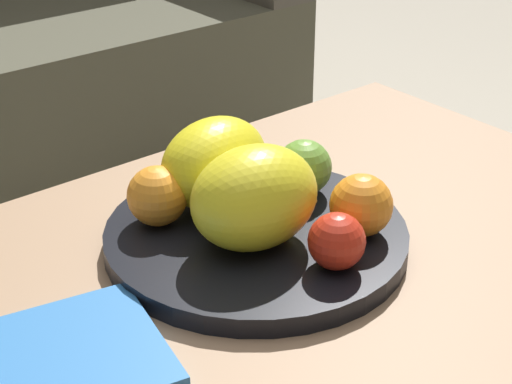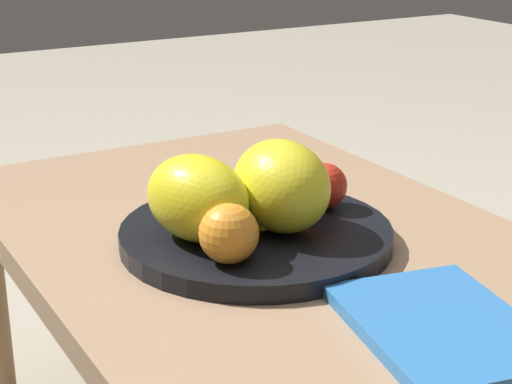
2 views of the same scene
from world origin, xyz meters
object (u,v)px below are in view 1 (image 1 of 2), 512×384
object	(u,v)px
orange_left	(157,196)
banana_bunch	(259,195)
coffee_table	(282,283)
apple_front	(337,241)
melon_smaller_beside	(214,162)
apple_left	(304,167)
fruit_bowl	(256,237)
magazine	(36,368)
melon_large_front	(255,197)
orange_front	(361,205)

from	to	relation	value
orange_left	banana_bunch	xyz separation A→B (m)	(0.11, -0.06, -0.01)
coffee_table	apple_front	distance (m)	0.14
coffee_table	melon_smaller_beside	size ratio (longest dim) A/B	6.56
apple_front	apple_left	xyz separation A→B (m)	(0.09, 0.16, 0.00)
apple_front	banana_bunch	world-z (taller)	apple_front
apple_left	banana_bunch	bearing A→B (deg)	-175.76
fruit_bowl	apple_left	world-z (taller)	apple_left
orange_left	apple_front	size ratio (longest dim) A/B	1.14
banana_bunch	fruit_bowl	bearing A→B (deg)	-135.10
fruit_bowl	magazine	distance (m)	0.32
coffee_table	fruit_bowl	distance (m)	0.07
melon_smaller_beside	banana_bunch	world-z (taller)	melon_smaller_beside
fruit_bowl	banana_bunch	xyz separation A→B (m)	(0.03, 0.03, 0.04)
coffee_table	apple_left	size ratio (longest dim) A/B	14.07
fruit_bowl	melon_large_front	bearing A→B (deg)	-132.10
orange_front	melon_smaller_beside	bearing A→B (deg)	116.49
melon_smaller_beside	apple_front	size ratio (longest dim) A/B	2.39
orange_front	apple_front	bearing A→B (deg)	-155.06
melon_large_front	melon_smaller_beside	size ratio (longest dim) A/B	1.00
coffee_table	apple_front	xyz separation A→B (m)	(-0.00, -0.09, 0.10)
orange_left	apple_left	world-z (taller)	orange_left
apple_left	banana_bunch	distance (m)	0.08
fruit_bowl	melon_smaller_beside	size ratio (longest dim) A/B	2.37
apple_left	magazine	size ratio (longest dim) A/B	0.29
coffee_table	banana_bunch	distance (m)	0.11
apple_front	coffee_table	bearing A→B (deg)	89.92
orange_front	magazine	bearing A→B (deg)	174.64
coffee_table	magazine	world-z (taller)	magazine
coffee_table	fruit_bowl	world-z (taller)	fruit_bowl
melon_large_front	apple_front	bearing A→B (deg)	-68.16
fruit_bowl	apple_front	size ratio (longest dim) A/B	5.66
fruit_bowl	apple_front	world-z (taller)	apple_front
orange_left	melon_smaller_beside	bearing A→B (deg)	-0.37
fruit_bowl	melon_large_front	world-z (taller)	melon_large_front
orange_left	magazine	xyz separation A→B (m)	(-0.23, -0.14, -0.05)
orange_front	magazine	xyz separation A→B (m)	(-0.41, 0.04, -0.06)
fruit_bowl	melon_smaller_beside	distance (m)	0.11
magazine	orange_left	bearing A→B (deg)	42.03
apple_front	apple_left	bearing A→B (deg)	59.46
melon_smaller_beside	banana_bunch	xyz separation A→B (m)	(0.02, -0.06, -0.03)
coffee_table	banana_bunch	xyz separation A→B (m)	(0.01, 0.06, 0.10)
orange_left	orange_front	bearing A→B (deg)	-45.22
melon_smaller_beside	orange_left	size ratio (longest dim) A/B	2.10
melon_smaller_beside	orange_left	bearing A→B (deg)	179.63
coffee_table	orange_front	size ratio (longest dim) A/B	13.48
coffee_table	apple_front	bearing A→B (deg)	-90.08
fruit_bowl	banana_bunch	world-z (taller)	banana_bunch
melon_large_front	banana_bunch	size ratio (longest dim) A/B	1.02
apple_front	magazine	size ratio (longest dim) A/B	0.26
orange_left	banana_bunch	world-z (taller)	orange_left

